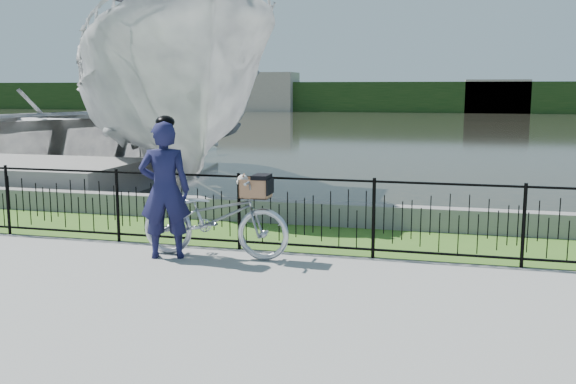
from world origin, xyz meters
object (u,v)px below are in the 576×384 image
(bicycle_rig, at_px, (216,217))
(boat_far, at_px, (54,124))
(cyclist, at_px, (165,189))
(boat_near, at_px, (166,94))

(bicycle_rig, height_order, boat_far, boat_far)
(cyclist, height_order, boat_far, boat_far)
(cyclist, bearing_deg, boat_far, 130.14)
(cyclist, distance_m, boat_near, 7.75)
(cyclist, bearing_deg, boat_near, 114.75)
(cyclist, height_order, boat_near, boat_near)
(bicycle_rig, distance_m, boat_near, 7.94)
(boat_near, height_order, boat_far, boat_near)
(cyclist, xyz_separation_m, boat_far, (-9.14, 10.84, 0.21))
(cyclist, relative_size, boat_far, 0.15)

